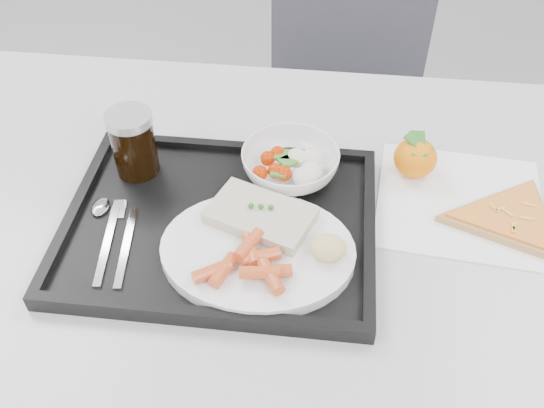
% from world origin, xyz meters
% --- Properties ---
extents(table, '(1.20, 0.80, 0.75)m').
position_xyz_m(table, '(0.00, 0.30, 0.68)').
color(table, '#A8A9AB').
rests_on(table, ground).
extents(chair, '(0.44, 0.44, 0.93)m').
position_xyz_m(chair, '(0.14, 1.02, 0.54)').
color(chair, '#3B3A42').
rests_on(chair, ground).
extents(tray, '(0.45, 0.35, 0.03)m').
position_xyz_m(tray, '(-0.05, 0.25, 0.76)').
color(tray, black).
rests_on(tray, table).
extents(dinner_plate, '(0.27, 0.27, 0.02)m').
position_xyz_m(dinner_plate, '(0.01, 0.20, 0.77)').
color(dinner_plate, white).
rests_on(dinner_plate, tray).
extents(fish_fillet, '(0.17, 0.13, 0.03)m').
position_xyz_m(fish_fillet, '(0.01, 0.25, 0.79)').
color(fish_fillet, beige).
rests_on(fish_fillet, dinner_plate).
extents(bread_roll, '(0.05, 0.04, 0.03)m').
position_xyz_m(bread_roll, '(0.11, 0.19, 0.80)').
color(bread_roll, tan).
rests_on(bread_roll, dinner_plate).
extents(salad_bowl, '(0.15, 0.15, 0.05)m').
position_xyz_m(salad_bowl, '(0.04, 0.37, 0.79)').
color(salad_bowl, white).
rests_on(salad_bowl, tray).
extents(cola_glass, '(0.07, 0.07, 0.11)m').
position_xyz_m(cola_glass, '(-0.20, 0.35, 0.82)').
color(cola_glass, black).
rests_on(cola_glass, tray).
extents(cutlery, '(0.09, 0.17, 0.01)m').
position_xyz_m(cutlery, '(-0.20, 0.22, 0.77)').
color(cutlery, silver).
rests_on(cutlery, tray).
extents(napkin, '(0.27, 0.26, 0.00)m').
position_xyz_m(napkin, '(0.31, 0.35, 0.75)').
color(napkin, white).
rests_on(napkin, table).
extents(tangerine, '(0.09, 0.09, 0.07)m').
position_xyz_m(tangerine, '(0.24, 0.41, 0.79)').
color(tangerine, '#F8A200').
rests_on(tangerine, napkin).
extents(pizza_slice, '(0.24, 0.24, 0.02)m').
position_xyz_m(pizza_slice, '(0.38, 0.31, 0.76)').
color(pizza_slice, '#DCB769').
rests_on(pizza_slice, napkin).
extents(carrot_pile, '(0.13, 0.10, 0.03)m').
position_xyz_m(carrot_pile, '(0.01, 0.15, 0.79)').
color(carrot_pile, '#CB4D21').
rests_on(carrot_pile, dinner_plate).
extents(salad_contents, '(0.10, 0.08, 0.03)m').
position_xyz_m(salad_contents, '(0.05, 0.35, 0.80)').
color(salad_contents, '#AB2500').
rests_on(salad_contents, salad_bowl).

